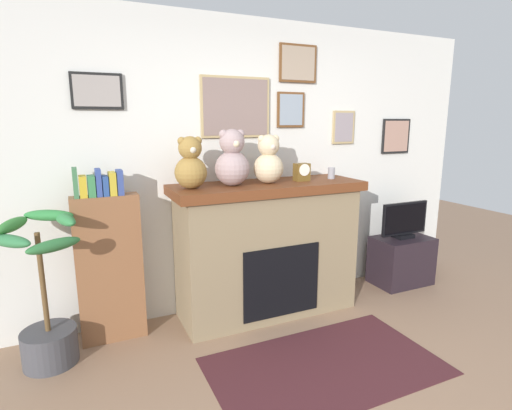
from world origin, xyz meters
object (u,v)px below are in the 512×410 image
potted_plant (47,314)px  mantel_clock (302,172)px  fireplace (267,248)px  bookshelf (109,263)px  television (404,221)px  teddy_bear_brown (191,165)px  teddy_bear_tan (232,161)px  tv_stand (401,260)px  teddy_bear_cream (268,161)px  candle_jar (331,173)px

potted_plant → mantel_clock: bearing=2.1°
potted_plant → fireplace: bearing=3.1°
bookshelf → television: size_ratio=2.42×
fireplace → teddy_bear_brown: (-0.68, -0.02, 0.78)m
television → teddy_bear_brown: bearing=179.9°
teddy_bear_brown → teddy_bear_tan: 0.35m
tv_stand → television: size_ratio=1.05×
teddy_bear_brown → teddy_bear_tan: size_ratio=0.89×
teddy_bear_brown → teddy_bear_cream: bearing=-0.0°
bookshelf → mantel_clock: size_ratio=8.91×
fireplace → teddy_bear_brown: bearing=-178.5°
teddy_bear_brown → potted_plant: bearing=-176.0°
teddy_bear_brown → teddy_bear_cream: size_ratio=0.99×
candle_jar → teddy_bear_brown: size_ratio=0.25×
candle_jar → mantel_clock: 0.32m
potted_plant → teddy_bear_cream: (1.78, 0.08, 1.00)m
candle_jar → teddy_bear_brown: 1.34m
fireplace → candle_jar: size_ratio=16.10×
candle_jar → teddy_bear_brown: bearing=-180.0°
tv_stand → teddy_bear_tan: bearing=180.0°
mantel_clock → teddy_bear_brown: bearing=179.9°
fireplace → potted_plant: bearing=-176.9°
television → mantel_clock: (-1.26, 0.00, 0.58)m
potted_plant → candle_jar: 2.58m
potted_plant → candle_jar: size_ratio=10.52×
bookshelf → teddy_bear_cream: 1.53m
bookshelf → tv_stand: bearing=-2.0°
teddy_bear_tan → bookshelf: bearing=174.3°
television → teddy_bear_cream: size_ratio=1.38×
fireplace → bookshelf: 1.33m
teddy_bear_cream → teddy_bear_tan: bearing=-180.0°
teddy_bear_brown → candle_jar: bearing=0.0°
television → candle_jar: 1.10m
tv_stand → teddy_bear_brown: size_ratio=1.47×
bookshelf → teddy_bear_tan: size_ratio=3.00×
potted_plant → tv_stand: potted_plant is taller
tv_stand → television: television is taller
candle_jar → teddy_bear_cream: size_ratio=0.25×
bookshelf → fireplace: bearing=-3.5°
mantel_clock → fireplace: bearing=176.6°
potted_plant → teddy_bear_tan: 1.77m
potted_plant → candle_jar: bearing=1.8°
bookshelf → potted_plant: size_ratio=1.26×
fireplace → tv_stand: size_ratio=2.79×
teddy_bear_brown → teddy_bear_tan: teddy_bear_tan is taller
television → tv_stand: bearing=90.0°
tv_stand → television: 0.44m
fireplace → teddy_bear_cream: 0.78m
tv_stand → candle_jar: bearing=179.9°
mantel_clock → tv_stand: bearing=-0.0°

